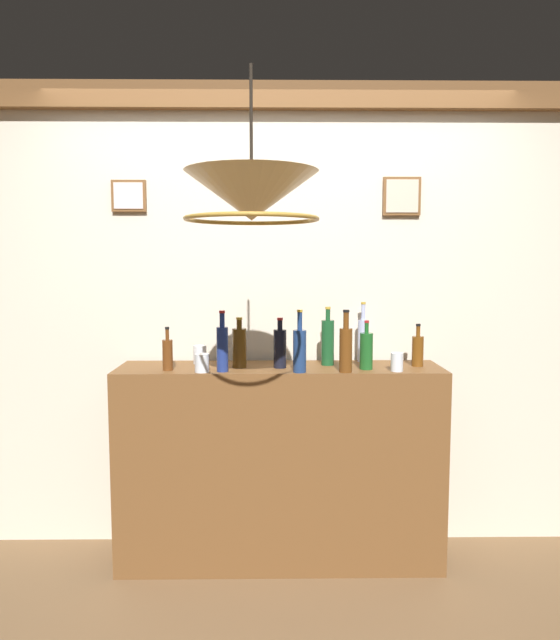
% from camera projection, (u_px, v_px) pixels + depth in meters
% --- Properties ---
extents(panelled_rear_partition, '(3.72, 0.15, 2.56)m').
position_uv_depth(panelled_rear_partition, '(279.00, 304.00, 3.33)').
color(panelled_rear_partition, beige).
rests_on(panelled_rear_partition, ground).
extents(bar_shelf_unit, '(1.69, 0.40, 1.05)m').
position_uv_depth(bar_shelf_unit, '(280.00, 464.00, 3.13)').
color(bar_shelf_unit, brown).
rests_on(bar_shelf_unit, ground).
extents(liquor_bottle_brandy, '(0.07, 0.07, 0.25)m').
position_uv_depth(liquor_bottle_brandy, '(366.00, 350.00, 3.00)').
color(liquor_bottle_brandy, '#1B5621').
rests_on(liquor_bottle_brandy, bar_shelf_unit).
extents(liquor_bottle_port, '(0.06, 0.06, 0.22)m').
position_uv_depth(liquor_bottle_port, '(418.00, 350.00, 3.10)').
color(liquor_bottle_port, brown).
rests_on(liquor_bottle_port, bar_shelf_unit).
extents(liquor_bottle_gin, '(0.06, 0.06, 0.30)m').
position_uv_depth(liquor_bottle_gin, '(222.00, 347.00, 2.94)').
color(liquor_bottle_gin, navy).
rests_on(liquor_bottle_gin, bar_shelf_unit).
extents(liquor_bottle_rum, '(0.07, 0.07, 0.31)m').
position_uv_depth(liquor_bottle_rum, '(328.00, 342.00, 3.12)').
color(liquor_bottle_rum, '#194D26').
rests_on(liquor_bottle_rum, bar_shelf_unit).
extents(liquor_bottle_vermouth, '(0.07, 0.07, 0.26)m').
position_uv_depth(liquor_bottle_vermouth, '(280.00, 347.00, 3.04)').
color(liquor_bottle_vermouth, black).
rests_on(liquor_bottle_vermouth, bar_shelf_unit).
extents(liquor_bottle_sherry, '(0.06, 0.06, 0.33)m').
position_uv_depth(liquor_bottle_sherry, '(363.00, 339.00, 3.23)').
color(liquor_bottle_sherry, '#ABB4E0').
rests_on(liquor_bottle_sherry, bar_shelf_unit).
extents(liquor_bottle_rye, '(0.07, 0.07, 0.31)m').
position_uv_depth(liquor_bottle_rye, '(300.00, 349.00, 2.92)').
color(liquor_bottle_rye, navy).
rests_on(liquor_bottle_rye, bar_shelf_unit).
extents(liquor_bottle_whiskey, '(0.07, 0.07, 0.26)m').
position_uv_depth(liquor_bottle_whiskey, '(239.00, 347.00, 3.06)').
color(liquor_bottle_whiskey, '#583B12').
rests_on(liquor_bottle_whiskey, bar_shelf_unit).
extents(liquor_bottle_mezcal, '(0.05, 0.05, 0.22)m').
position_uv_depth(liquor_bottle_mezcal, '(168.00, 354.00, 2.98)').
color(liquor_bottle_mezcal, '#5F3315').
rests_on(liquor_bottle_mezcal, bar_shelf_unit).
extents(liquor_bottle_scotch, '(0.06, 0.06, 0.31)m').
position_uv_depth(liquor_bottle_scotch, '(346.00, 348.00, 2.92)').
color(liquor_bottle_scotch, brown).
rests_on(liquor_bottle_scotch, bar_shelf_unit).
extents(glass_tumbler_rocks, '(0.07, 0.07, 0.10)m').
position_uv_depth(glass_tumbler_rocks, '(200.00, 355.00, 3.17)').
color(glass_tumbler_rocks, silver).
rests_on(glass_tumbler_rocks, bar_shelf_unit).
extents(glass_tumbler_highball, '(0.06, 0.06, 0.09)m').
position_uv_depth(glass_tumbler_highball, '(397.00, 362.00, 2.95)').
color(glass_tumbler_highball, silver).
rests_on(glass_tumbler_highball, bar_shelf_unit).
extents(glass_tumbler_shot, '(0.07, 0.07, 0.09)m').
position_uv_depth(glass_tumbler_shot, '(202.00, 363.00, 2.93)').
color(glass_tumbler_shot, silver).
rests_on(glass_tumbler_shot, bar_shelf_unit).
extents(pendant_lamp, '(0.50, 0.50, 0.56)m').
position_uv_depth(pendant_lamp, '(252.00, 198.00, 2.18)').
color(pendant_lamp, beige).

